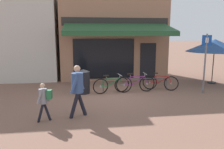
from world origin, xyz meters
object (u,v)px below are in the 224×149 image
pedestrian_child (44,98)px  parking_sign (205,57)px  bicycle_purple (136,84)px  pedestrian_adult (77,86)px  cafe_parasol (215,46)px  litter_bin (84,81)px  bicycle_green (111,85)px  bicycle_red (160,82)px

pedestrian_child → parking_sign: (6.47, 2.42, 0.85)m
parking_sign → pedestrian_child: bearing=-159.5°
bicycle_purple → pedestrian_child: bearing=-143.3°
pedestrian_adult → parking_sign: bearing=-160.3°
pedestrian_child → cafe_parasol: 9.15m
pedestrian_child → litter_bin: (1.18, 3.03, -0.19)m
pedestrian_child → bicycle_green: bearing=-126.3°
cafe_parasol → bicycle_green: bearing=-166.8°
bicycle_red → litter_bin: bearing=-156.2°
litter_bin → bicycle_red: bearing=2.4°
bicycle_green → pedestrian_child: bearing=-141.3°
pedestrian_child → parking_sign: parking_sign is taller
pedestrian_child → litter_bin: 3.26m
pedestrian_adult → cafe_parasol: (7.04, 3.96, 1.00)m
pedestrian_adult → parking_sign: 5.94m
parking_sign → bicycle_green: bearing=173.4°
bicycle_green → pedestrian_child: 3.77m
bicycle_green → bicycle_red: size_ratio=1.06×
litter_bin → parking_sign: (5.29, -0.61, 1.04)m
pedestrian_adult → litter_bin: (0.20, 2.78, -0.46)m
pedestrian_adult → pedestrian_child: (-0.98, -0.25, -0.27)m
bicycle_red → pedestrian_child: bearing=-124.8°
pedestrian_child → cafe_parasol: size_ratio=0.40×
cafe_parasol → bicycle_purple: bearing=-164.1°
pedestrian_adult → parking_sign: parking_sign is taller
pedestrian_child → bicycle_purple: bearing=-136.8°
pedestrian_child → litter_bin: size_ratio=1.09×
cafe_parasol → pedestrian_child: bearing=-152.3°
bicycle_purple → pedestrian_child: 4.57m
bicycle_green → pedestrian_child: (-2.39, -2.90, 0.36)m
bicycle_purple → bicycle_red: (1.26, 0.26, -0.03)m
bicycle_red → litter_bin: size_ratio=1.46×
bicycle_green → parking_sign: parking_sign is taller
bicycle_red → pedestrian_adult: pedestrian_adult is taller
bicycle_purple → bicycle_red: size_ratio=1.15×
bicycle_green → pedestrian_adult: pedestrian_adult is taller
litter_bin → bicycle_purple: bearing=-2.7°
pedestrian_child → parking_sign: bearing=-156.2°
pedestrian_child → cafe_parasol: bearing=-149.0°
bicycle_green → litter_bin: size_ratio=1.55×
bicycle_green → litter_bin: bearing=161.9°
pedestrian_adult → litter_bin: bearing=-96.0°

